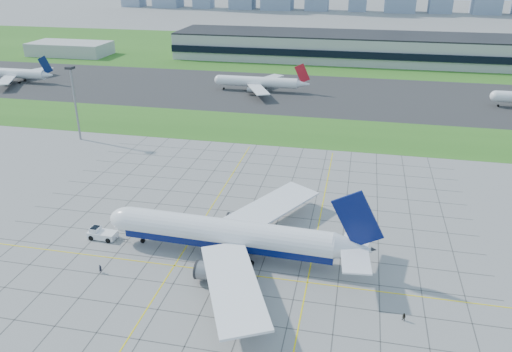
{
  "coord_description": "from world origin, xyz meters",
  "views": [
    {
      "loc": [
        25.06,
        -84.31,
        59.87
      ],
      "look_at": [
        0.44,
        31.44,
        7.0
      ],
      "focal_mm": 35.0,
      "sensor_mm": 36.0,
      "label": 1
    }
  ],
  "objects_px": {
    "distant_jet_0": "(17,73)",
    "light_mast": "(74,94)",
    "distant_jet_1": "(259,82)",
    "airliner": "(230,235)",
    "crew_near": "(100,269)",
    "pushback_tug": "(101,234)",
    "crew_far": "(404,317)"
  },
  "relations": [
    {
      "from": "distant_jet_0",
      "to": "light_mast",
      "type": "bearing_deg",
      "value": -43.36
    },
    {
      "from": "distant_jet_1",
      "to": "airliner",
      "type": "bearing_deg",
      "value": -80.83
    },
    {
      "from": "distant_jet_1",
      "to": "crew_near",
      "type": "bearing_deg",
      "value": -90.68
    },
    {
      "from": "crew_near",
      "to": "light_mast",
      "type": "bearing_deg",
      "value": 62.48
    },
    {
      "from": "light_mast",
      "to": "distant_jet_1",
      "type": "bearing_deg",
      "value": 58.75
    },
    {
      "from": "crew_near",
      "to": "distant_jet_0",
      "type": "xyz_separation_m",
      "value": [
        -121.54,
        143.67,
        3.59
      ]
    },
    {
      "from": "airliner",
      "to": "crew_near",
      "type": "xyz_separation_m",
      "value": [
        -24.33,
        -11.81,
        -4.24
      ]
    },
    {
      "from": "pushback_tug",
      "to": "airliner",
      "type": "bearing_deg",
      "value": 1.05
    },
    {
      "from": "crew_near",
      "to": "distant_jet_0",
      "type": "distance_m",
      "value": 188.22
    },
    {
      "from": "light_mast",
      "to": "crew_far",
      "type": "xyz_separation_m",
      "value": [
        106.1,
        -74.79,
        -15.38
      ]
    },
    {
      "from": "crew_near",
      "to": "airliner",
      "type": "bearing_deg",
      "value": -34.11
    },
    {
      "from": "crew_near",
      "to": "distant_jet_1",
      "type": "bearing_deg",
      "value": 29.32
    },
    {
      "from": "distant_jet_0",
      "to": "crew_near",
      "type": "bearing_deg",
      "value": -49.77
    },
    {
      "from": "light_mast",
      "to": "pushback_tug",
      "type": "xyz_separation_m",
      "value": [
        39.73,
        -59.94,
        -15.01
      ]
    },
    {
      "from": "light_mast",
      "to": "distant_jet_0",
      "type": "bearing_deg",
      "value": 136.64
    },
    {
      "from": "light_mast",
      "to": "distant_jet_1",
      "type": "xyz_separation_m",
      "value": [
        47.92,
        78.95,
        -11.69
      ]
    },
    {
      "from": "light_mast",
      "to": "crew_far",
      "type": "distance_m",
      "value": 130.71
    },
    {
      "from": "airliner",
      "to": "crew_near",
      "type": "height_order",
      "value": "airliner"
    },
    {
      "from": "distant_jet_1",
      "to": "crew_far",
      "type": "bearing_deg",
      "value": -69.27
    },
    {
      "from": "airliner",
      "to": "crew_near",
      "type": "bearing_deg",
      "value": -151.77
    },
    {
      "from": "light_mast",
      "to": "airliner",
      "type": "xyz_separation_m",
      "value": [
        70.45,
        -60.64,
        -11.05
      ]
    },
    {
      "from": "light_mast",
      "to": "distant_jet_1",
      "type": "height_order",
      "value": "light_mast"
    },
    {
      "from": "light_mast",
      "to": "distant_jet_0",
      "type": "relative_size",
      "value": 0.6
    },
    {
      "from": "light_mast",
      "to": "pushback_tug",
      "type": "distance_m",
      "value": 73.46
    },
    {
      "from": "crew_near",
      "to": "pushback_tug",
      "type": "bearing_deg",
      "value": 57.08
    },
    {
      "from": "crew_far",
      "to": "pushback_tug",
      "type": "bearing_deg",
      "value": -148.78
    },
    {
      "from": "pushback_tug",
      "to": "distant_jet_0",
      "type": "distance_m",
      "value": 174.57
    },
    {
      "from": "distant_jet_0",
      "to": "pushback_tug",
      "type": "bearing_deg",
      "value": -48.72
    },
    {
      "from": "distant_jet_0",
      "to": "distant_jet_1",
      "type": "relative_size",
      "value": 0.98
    },
    {
      "from": "pushback_tug",
      "to": "crew_far",
      "type": "height_order",
      "value": "pushback_tug"
    },
    {
      "from": "crew_near",
      "to": "distant_jet_1",
      "type": "relative_size",
      "value": 0.04
    },
    {
      "from": "pushback_tug",
      "to": "crew_far",
      "type": "distance_m",
      "value": 68.01
    }
  ]
}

